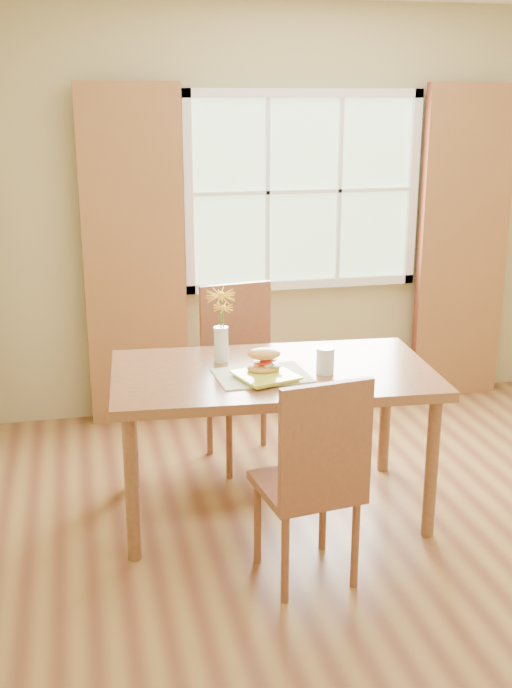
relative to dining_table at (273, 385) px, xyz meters
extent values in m
cube|color=olive|center=(0.58, -0.35, -0.72)|extent=(4.20, 3.80, 0.02)
cube|color=tan|center=(0.58, 1.56, 0.64)|extent=(4.20, 0.02, 2.70)
cube|color=#ABD5A1|center=(0.58, 1.53, 0.79)|extent=(1.50, 0.02, 1.20)
cube|color=white|center=(0.58, 1.50, 1.42)|extent=(1.62, 0.04, 0.06)
cube|color=white|center=(0.58, 1.50, 0.16)|extent=(1.62, 0.04, 0.06)
cube|color=white|center=(-0.20, 1.50, 0.79)|extent=(0.06, 0.04, 1.32)
cube|color=white|center=(1.36, 1.50, 0.79)|extent=(0.06, 0.04, 1.32)
cube|color=white|center=(0.58, 1.51, 0.79)|extent=(1.50, 0.03, 0.02)
cube|color=maroon|center=(-0.57, 1.43, 0.39)|extent=(0.65, 0.08, 2.20)
cube|color=maroon|center=(1.73, 1.43, 0.39)|extent=(0.65, 0.08, 2.20)
cube|color=brown|center=(0.00, 0.00, 0.06)|extent=(1.67, 1.02, 0.05)
cylinder|color=brown|center=(-0.75, -0.32, -0.34)|extent=(0.06, 0.06, 0.74)
cylinder|color=brown|center=(0.70, -0.42, -0.34)|extent=(0.06, 0.06, 0.74)
cylinder|color=brown|center=(-0.70, 0.42, -0.34)|extent=(0.06, 0.06, 0.74)
cylinder|color=brown|center=(0.75, 0.32, -0.34)|extent=(0.06, 0.06, 0.74)
cube|color=brown|center=(0.00, -0.62, -0.26)|extent=(0.47, 0.47, 0.04)
cube|color=brown|center=(0.03, -0.81, 0.02)|extent=(0.42, 0.09, 0.53)
cylinder|color=brown|center=(-0.14, -0.81, -0.49)|extent=(0.04, 0.04, 0.42)
cylinder|color=brown|center=(0.19, -0.76, -0.49)|extent=(0.04, 0.04, 0.42)
cylinder|color=brown|center=(-0.19, -0.48, -0.49)|extent=(0.04, 0.04, 0.42)
cylinder|color=brown|center=(0.14, -0.43, -0.49)|extent=(0.04, 0.04, 0.42)
cube|color=brown|center=(0.00, 0.62, -0.23)|extent=(0.50, 0.50, 0.04)
cube|color=brown|center=(-0.03, 0.82, 0.07)|extent=(0.44, 0.10, 0.56)
cylinder|color=brown|center=(-0.15, 0.42, -0.48)|extent=(0.04, 0.04, 0.45)
cylinder|color=brown|center=(0.20, 0.47, -0.48)|extent=(0.04, 0.04, 0.45)
cylinder|color=brown|center=(-0.20, 0.77, -0.48)|extent=(0.04, 0.04, 0.45)
cylinder|color=brown|center=(0.15, 0.82, -0.48)|extent=(0.04, 0.04, 0.45)
cube|color=silver|center=(-0.08, -0.08, 0.08)|extent=(0.47, 0.36, 0.01)
cube|color=#C6D635|center=(-0.07, -0.14, 0.09)|extent=(0.33, 0.33, 0.01)
ellipsoid|color=#FAA055|center=(-0.07, -0.08, 0.12)|extent=(0.18, 0.13, 0.05)
ellipsoid|color=#4C8C2D|center=(-0.02, -0.10, 0.14)|extent=(0.09, 0.06, 0.01)
cylinder|color=red|center=(-0.07, -0.08, 0.16)|extent=(0.09, 0.09, 0.01)
cylinder|color=red|center=(-0.04, -0.07, 0.16)|extent=(0.08, 0.08, 0.01)
ellipsoid|color=#FAA055|center=(-0.06, -0.08, 0.20)|extent=(0.18, 0.13, 0.06)
cylinder|color=silver|center=(0.24, -0.11, 0.15)|extent=(0.09, 0.09, 0.13)
cylinder|color=silver|center=(0.24, -0.11, 0.14)|extent=(0.08, 0.08, 0.11)
cylinder|color=silver|center=(-0.23, 0.19, 0.17)|extent=(0.07, 0.07, 0.19)
cylinder|color=silver|center=(-0.23, 0.19, 0.13)|extent=(0.06, 0.06, 0.09)
cylinder|color=#3D7028|center=(-0.23, 0.19, 0.26)|extent=(0.01, 0.01, 0.35)
cylinder|color=#3D7028|center=(-0.22, 0.18, 0.23)|extent=(0.01, 0.01, 0.29)
camera|label=1|loc=(-0.94, -3.72, 1.39)|focal=42.00mm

